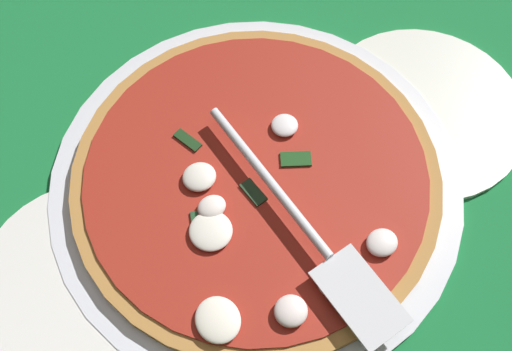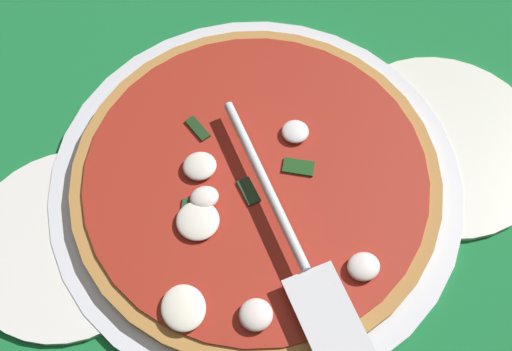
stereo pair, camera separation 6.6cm
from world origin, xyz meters
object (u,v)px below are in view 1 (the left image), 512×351
Objects in this scene: pizza at (256,179)px; pizza_server at (304,226)px; dinner_plate_left at (422,111)px; dinner_plate_right at (83,279)px.

pizza is 1.33× the size of pizza_server.
dinner_plate_right is (42.43, -1.78, 0.00)cm from dinner_plate_left.
dinner_plate_left is 42.47cm from dinner_plate_right.
dinner_plate_left is 22.21cm from pizza_server.
dinner_plate_left is 0.60× the size of pizza.
pizza is (-20.67, 0.01, 1.40)cm from dinner_plate_right.
pizza is at bearing -178.10° from pizza_server.
pizza_server is (-21.46, 8.03, 3.78)cm from dinner_plate_right.
pizza_server reaches higher than dinner_plate_left.
dinner_plate_left is 1.11× the size of dinner_plate_right.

